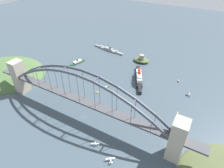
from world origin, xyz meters
The scene contains 15 objects.
ground_plane centered at (0.00, 0.00, 0.00)m, with size 1400.00×1400.00×0.00m, color #3D4C56.
harbor_arch_bridge centered at (0.00, 0.00, 30.45)m, with size 313.44×18.22×75.91m.
headland_west_shore centered at (-198.65, 20.05, 0.00)m, with size 152.31×123.32×25.10m.
ocean_liner centered at (30.63, 122.99, 5.95)m, with size 41.71×77.82×20.29m.
naval_cruiser centered at (-78.05, 202.11, 2.72)m, with size 81.81×16.04×16.21m.
harbor_ferry_steamer centered at (-104.29, 118.19, 2.54)m, with size 15.04×33.33×8.23m.
fort_island_mid_harbor centered at (8.17, 189.79, 4.52)m, with size 32.90×23.76×16.42m.
seaplane_taxiing_near_bridge centered at (39.32, -31.34, 1.97)m, with size 9.75×8.22×4.81m.
seaplane_second_in_formation centered at (66.34, -41.08, 2.29)m, with size 9.56×9.34×5.20m.
small_boat_0 centered at (113.06, 70.95, 0.67)m, with size 2.38×8.11×1.85m.
small_boat_1 centered at (117.19, 123.53, 4.83)m, with size 8.12×10.07×10.31m.
small_boat_2 centered at (93.98, 156.04, 0.80)m, with size 2.62×11.28×2.28m.
small_boat_3 centered at (-14.80, 55.61, 0.73)m, with size 7.85×3.79×2.06m.
small_boat_4 centered at (-8.92, 75.47, 0.80)m, with size 7.64×10.79×2.26m.
channel_marker_buoy centered at (53.33, 44.67, 1.12)m, with size 2.20×2.20×2.75m.
Camera 1 is at (128.72, -147.58, 195.09)m, focal length 30.54 mm.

